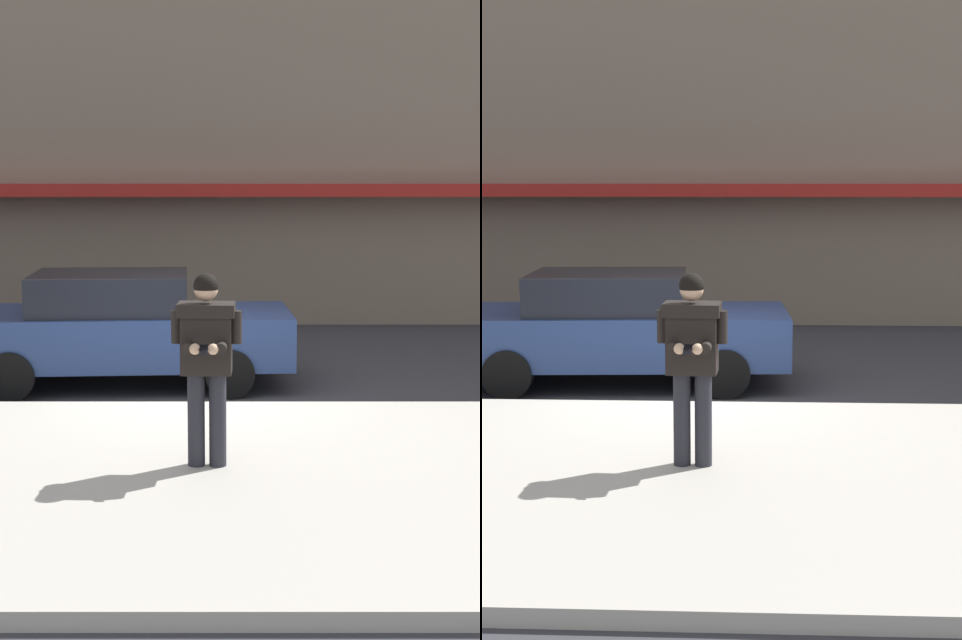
% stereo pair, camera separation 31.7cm
% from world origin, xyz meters
% --- Properties ---
extents(ground_plane, '(80.00, 80.00, 0.00)m').
position_xyz_m(ground_plane, '(0.00, 0.00, 0.00)').
color(ground_plane, '#333338').
extents(sidewalk, '(32.00, 5.30, 0.14)m').
position_xyz_m(sidewalk, '(1.00, -2.85, 0.07)').
color(sidewalk, '#A8A399').
rests_on(sidewalk, ground).
extents(curb_paint_line, '(28.00, 0.12, 0.01)m').
position_xyz_m(curb_paint_line, '(1.00, 0.05, 0.00)').
color(curb_paint_line, silver).
rests_on(curb_paint_line, ground).
extents(parked_sedan_mid, '(4.60, 2.13, 1.54)m').
position_xyz_m(parked_sedan_mid, '(-1.09, 1.33, 0.79)').
color(parked_sedan_mid, navy).
rests_on(parked_sedan_mid, ground).
extents(man_texting_on_phone, '(0.65, 0.59, 1.81)m').
position_xyz_m(man_texting_on_phone, '(0.22, -2.64, 1.25)').
color(man_texting_on_phone, '#23232B').
rests_on(man_texting_on_phone, sidewalk).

